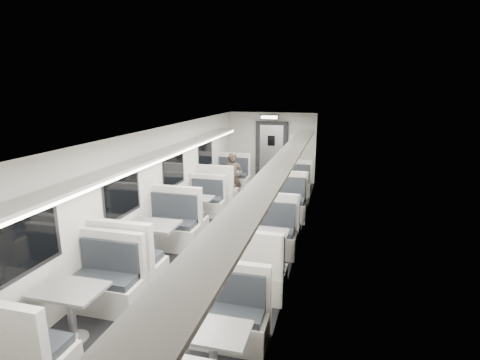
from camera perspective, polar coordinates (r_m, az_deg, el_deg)
The scene contains 19 objects.
room at distance 7.33m, azimuth -3.25°, elevation -2.11°, with size 3.24×12.24×2.64m.
booth_left_a at distance 11.26m, azimuth -2.25°, elevation -0.63°, with size 1.08×2.19×1.17m.
booth_left_b at distance 9.08m, azimuth -6.67°, elevation -4.62°, with size 0.96×1.94×1.04m.
booth_left_c at distance 7.19m, azimuth -13.13°, elevation -9.45°, with size 1.14×2.32×1.24m.
booth_left_d at distance 5.56m, azimuth -24.27°, elevation -18.11°, with size 1.06×2.15×1.15m.
booth_right_a at distance 10.88m, azimuth 7.90°, elevation -1.48°, with size 0.98×1.98×1.06m.
booth_right_b at distance 8.63m, azimuth 6.00°, elevation -5.24°, with size 1.10×2.24×1.20m.
booth_right_c at distance 6.77m, azimuth 3.31°, elevation -10.84°, with size 1.07×2.16×1.16m.
booth_right_d at distance 4.56m, azimuth -4.12°, elevation -25.14°, with size 0.96×1.95×1.04m.
passenger at distance 10.71m, azimuth -1.05°, elevation 0.35°, with size 0.51×0.34×1.41m, color black.
window_a at distance 10.91m, azimuth -5.25°, elevation 4.00°, with size 0.02×1.18×0.84m, color black.
window_b at distance 8.91m, azimuth -10.04°, elevation 1.59°, with size 0.02×1.18×0.84m, color black.
window_c at distance 7.03m, azimuth -17.46°, elevation -2.17°, with size 0.02×1.18×0.84m, color black.
window_d at distance 5.40m, azimuth -29.88°, elevation -8.29°, with size 0.02×1.18×0.84m, color black.
luggage_rack_left at distance 7.37m, azimuth -13.32°, elevation 3.35°, with size 0.46×10.40×0.09m.
luggage_rack_right at distance 6.60m, azimuth 6.20°, elevation 2.43°, with size 0.46×10.40×0.09m.
vestibule_door at distance 13.00m, azimuth 4.80°, elevation 4.23°, with size 1.10×0.13×2.10m.
exit_sign at distance 12.37m, azimuth 4.52°, elevation 9.53°, with size 0.62×0.12×0.16m.
wall_notice at distance 12.82m, azimuth 8.15°, elevation 6.08°, with size 0.32×0.02×0.40m, color silver.
Camera 1 is at (2.18, -6.70, 3.22)m, focal length 28.00 mm.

